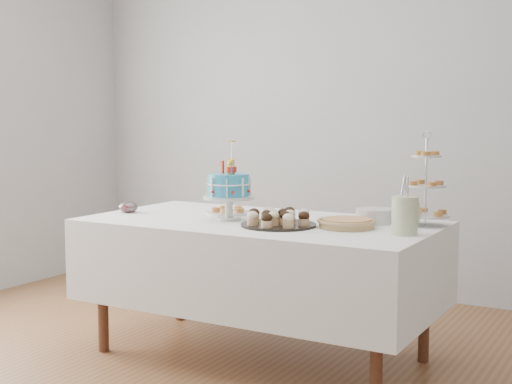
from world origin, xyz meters
The scene contains 12 objects.
floor centered at (0.00, 0.00, 0.00)m, with size 5.00×5.00×0.00m, color brown.
walls centered at (0.00, 0.00, 1.35)m, with size 5.04×4.04×2.70m.
table centered at (0.00, 0.30, 0.54)m, with size 1.92×1.02×0.77m.
birthday_cake centered at (-0.16, 0.23, 0.89)m, with size 0.28×0.28×0.44m.
cupcake_tray centered at (0.19, 0.17, 0.81)m, with size 0.39×0.39×0.09m.
pie centered at (0.52, 0.29, 0.80)m, with size 0.30×0.30×0.05m.
tiered_stand centered at (0.84, 0.57, 0.98)m, with size 0.25×0.25×0.49m.
plate_stack centered at (0.58, 0.52, 0.81)m, with size 0.20×0.20×0.08m.
pastry_plate centered at (-0.29, 0.44, 0.79)m, with size 0.26×0.26×0.04m.
jam_bowl_a centered at (-0.84, 0.20, 0.80)m, with size 0.10×0.10×0.06m.
jam_bowl_b centered at (-0.84, 0.19, 0.80)m, with size 0.12×0.12×0.07m.
utensil_pitcher centered at (0.84, 0.23, 0.87)m, with size 0.13×0.13×0.28m.
Camera 1 is at (1.91, -3.07, 1.33)m, focal length 50.00 mm.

